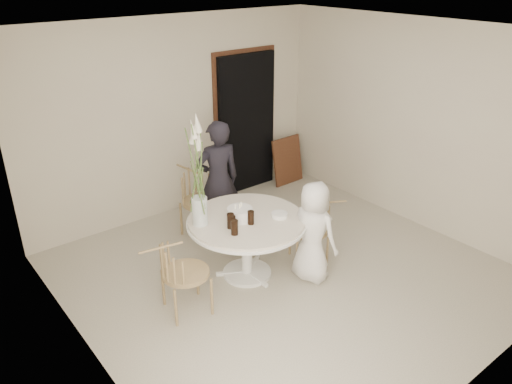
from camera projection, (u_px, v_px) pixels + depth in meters
ground at (284, 273)px, 5.82m from camera, size 4.50×4.50×0.00m
room_shell at (288, 141)px, 5.13m from camera, size 4.50×4.50×4.50m
doorway at (246, 124)px, 7.57m from camera, size 1.00×0.10×2.10m
door_trim at (245, 120)px, 7.58m from camera, size 1.12×0.03×2.22m
table at (247, 227)px, 5.54m from camera, size 1.33×1.33×0.73m
picture_frame at (287, 160)px, 8.04m from camera, size 0.57×0.18×0.75m
chair_far at (196, 192)px, 6.48m from camera, size 0.53×0.57×0.88m
chair_right at (318, 223)px, 5.85m from camera, size 0.59×0.58×0.79m
chair_left at (174, 269)px, 4.93m from camera, size 0.55×0.51×0.83m
girl at (218, 180)px, 6.31m from camera, size 0.64×0.49×1.56m
boy at (313, 232)px, 5.48m from camera, size 0.47×0.64×1.18m
birthday_cake at (240, 214)px, 5.44m from camera, size 0.28×0.28×0.18m
cola_tumbler_a at (234, 227)px, 5.14m from camera, size 0.09×0.09×0.16m
cola_tumbler_b at (251, 218)px, 5.34m from camera, size 0.08×0.08×0.15m
cola_tumbler_c at (233, 222)px, 5.27m from camera, size 0.08×0.08×0.14m
cola_tumbler_d at (231, 221)px, 5.26m from camera, size 0.09×0.09×0.17m
plate_stack at (279, 215)px, 5.51m from camera, size 0.23×0.23×0.05m
flower_vase at (198, 183)px, 5.17m from camera, size 0.17×0.17×1.24m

